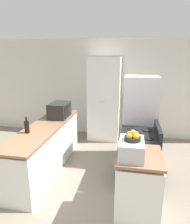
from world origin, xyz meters
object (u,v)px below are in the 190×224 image
wine_bottle (27,127)px  fruit_bowl (133,136)px  microwave (60,110)px  toaster_oven (131,149)px  stove (138,157)px  refrigerator (139,120)px  pantry_cabinet (104,99)px

wine_bottle → fruit_bowl: size_ratio=1.35×
microwave → fruit_bowl: (1.54, -1.50, 0.12)m
wine_bottle → toaster_oven: 1.82m
wine_bottle → toaster_oven: bearing=-16.9°
stove → refrigerator: bearing=89.1°
pantry_cabinet → wine_bottle: pantry_cabinet is taller
stove → wine_bottle: wine_bottle is taller
stove → toaster_oven: 1.01m
wine_bottle → pantry_cabinet: bearing=64.6°
toaster_oven → fruit_bowl: fruit_bowl is taller
fruit_bowl → refrigerator: bearing=85.2°
refrigerator → fruit_bowl: (-0.14, -1.60, 0.27)m
stove → refrigerator: 0.88m
stove → fruit_bowl: size_ratio=5.04×
pantry_cabinet → fruit_bowl: 2.75m
pantry_cabinet → microwave: 1.40m
wine_bottle → microwave: bearing=77.4°
pantry_cabinet → refrigerator: (0.88, -1.05, -0.18)m
fruit_bowl → pantry_cabinet: bearing=105.7°
pantry_cabinet → microwave: bearing=-124.5°
refrigerator → wine_bottle: size_ratio=6.37×
microwave → wine_bottle: size_ratio=1.88×
stove → toaster_oven: toaster_oven is taller
pantry_cabinet → toaster_oven: (0.74, -2.66, -0.07)m
wine_bottle → toaster_oven: wine_bottle is taller
pantry_cabinet → fruit_bowl: pantry_cabinet is taller
toaster_oven → fruit_bowl: (0.01, 0.01, 0.17)m
stove → microwave: (-1.66, 0.66, 0.59)m
wine_bottle → stove: bearing=9.4°
refrigerator → wine_bottle: bearing=-150.3°
toaster_oven → fruit_bowl: 0.17m
pantry_cabinet → wine_bottle: bearing=-115.4°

